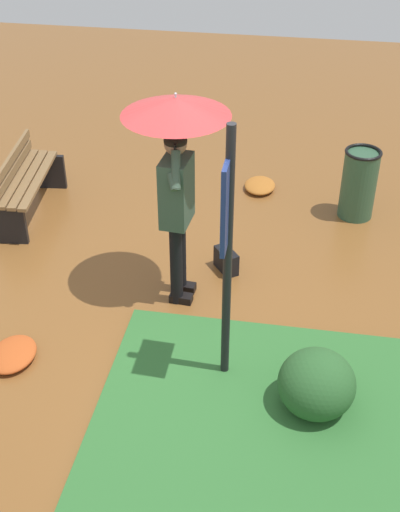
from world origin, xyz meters
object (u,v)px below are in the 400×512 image
at_px(person_with_umbrella, 176,149).
at_px(trash_bin, 359,184).
at_px(park_bench, 26,183).
at_px(handbag, 226,260).
at_px(info_sign_post, 227,232).

relative_size(person_with_umbrella, trash_bin, 2.45).
distance_m(park_bench, trash_bin, 3.83).
distance_m(handbag, trash_bin, 1.93).
relative_size(person_with_umbrella, info_sign_post, 0.89).
bearing_deg(trash_bin, info_sign_post, 157.99).
height_order(info_sign_post, handbag, info_sign_post).
bearing_deg(park_bench, person_with_umbrella, -120.24).
bearing_deg(info_sign_post, trash_bin, -22.01).
bearing_deg(person_with_umbrella, park_bench, 59.76).
xyz_separation_m(info_sign_post, park_bench, (2.26, 2.62, -1.04)).
xyz_separation_m(person_with_umbrella, handbag, (0.42, -0.41, -1.42)).
bearing_deg(handbag, person_with_umbrella, 135.68).
relative_size(park_bench, trash_bin, 1.68).
bearing_deg(handbag, info_sign_post, -173.01).
xyz_separation_m(handbag, park_bench, (0.76, 2.44, 0.28)).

